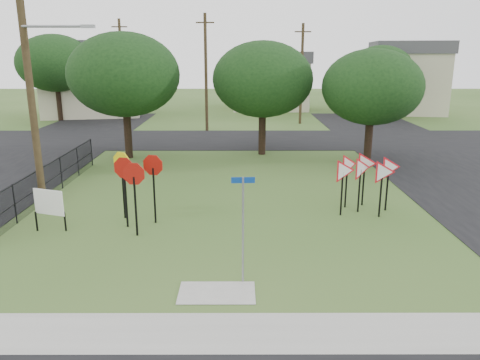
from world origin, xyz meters
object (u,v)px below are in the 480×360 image
Objects in this scene: street_name_sign at (243,223)px; yield_sign_cluster at (364,170)px; stop_sign_cluster at (133,175)px; info_board at (49,204)px.

yield_sign_cluster is at bearing 51.31° from street_name_sign.
street_name_sign reaches higher than stop_sign_cluster.
street_name_sign is at bearing -128.69° from yield_sign_cluster.
street_name_sign is 1.15× the size of stop_sign_cluster.
info_board is (-11.49, -2.12, -0.67)m from yield_sign_cluster.
info_board is (-6.73, 3.83, -0.70)m from street_name_sign.
stop_sign_cluster is 1.71× the size of info_board.
stop_sign_cluster is at bearing -169.54° from yield_sign_cluster.
street_name_sign reaches higher than info_board.
stop_sign_cluster reaches higher than yield_sign_cluster.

